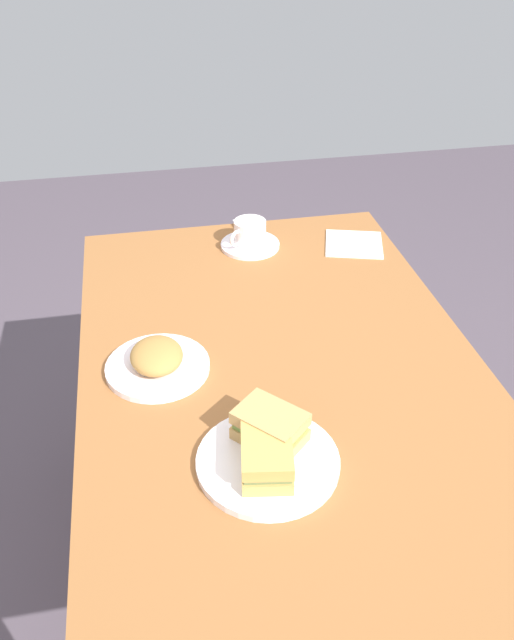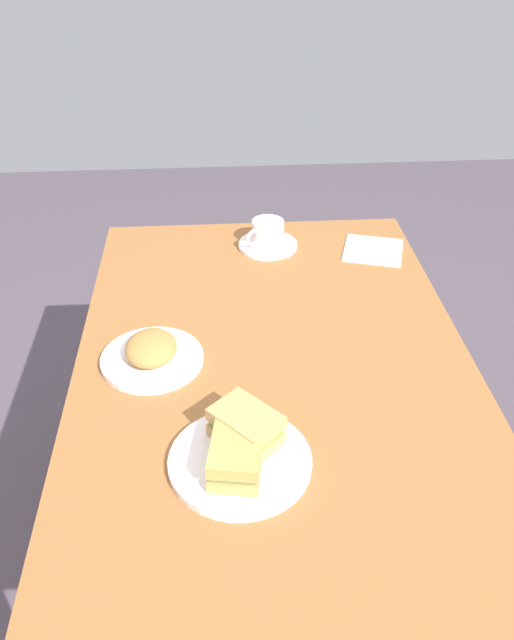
% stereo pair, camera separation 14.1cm
% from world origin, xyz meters
% --- Properties ---
extents(ground_plane, '(6.00, 6.00, 0.00)m').
position_xyz_m(ground_plane, '(0.00, 0.00, 0.00)').
color(ground_plane, '#514651').
extents(dining_table, '(1.35, 0.82, 0.75)m').
position_xyz_m(dining_table, '(0.00, 0.00, 0.67)').
color(dining_table, '#965D31').
rests_on(dining_table, ground_plane).
extents(sandwich_plate, '(0.24, 0.24, 0.01)m').
position_xyz_m(sandwich_plate, '(0.24, -0.08, 0.76)').
color(sandwich_plate, white).
rests_on(sandwich_plate, dining_table).
extents(sandwich_front, '(0.13, 0.10, 0.06)m').
position_xyz_m(sandwich_front, '(0.26, -0.09, 0.79)').
color(sandwich_front, tan).
rests_on(sandwich_front, sandwich_plate).
extents(sandwich_back, '(0.14, 0.14, 0.06)m').
position_xyz_m(sandwich_back, '(0.19, -0.07, 0.80)').
color(sandwich_back, tan).
rests_on(sandwich_back, sandwich_plate).
extents(coffee_saucer, '(0.16, 0.16, 0.01)m').
position_xyz_m(coffee_saucer, '(-0.53, 0.03, 0.76)').
color(coffee_saucer, white).
rests_on(coffee_saucer, dining_table).
extents(coffee_cup, '(0.09, 0.10, 0.07)m').
position_xyz_m(coffee_cup, '(-0.53, 0.03, 0.80)').
color(coffee_cup, white).
rests_on(coffee_cup, coffee_saucer).
extents(spoon, '(0.10, 0.03, 0.01)m').
position_xyz_m(spoon, '(-0.61, 0.02, 0.76)').
color(spoon, silver).
rests_on(spoon, coffee_saucer).
extents(side_plate, '(0.21, 0.21, 0.01)m').
position_xyz_m(side_plate, '(-0.06, -0.25, 0.76)').
color(side_plate, white).
rests_on(side_plate, dining_table).
extents(side_food_pile, '(0.13, 0.10, 0.04)m').
position_xyz_m(side_food_pile, '(-0.06, -0.25, 0.79)').
color(side_food_pile, '#B07E3E').
rests_on(side_food_pile, side_plate).
extents(napkin, '(0.19, 0.19, 0.00)m').
position_xyz_m(napkin, '(-0.49, 0.30, 0.75)').
color(napkin, white).
rests_on(napkin, dining_table).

